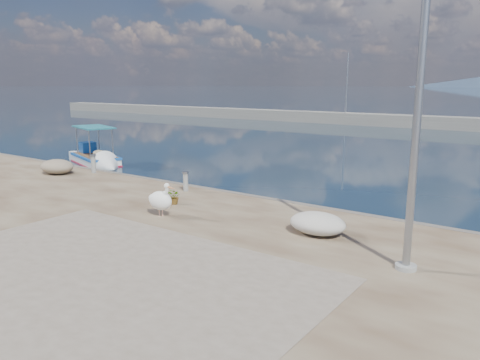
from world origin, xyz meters
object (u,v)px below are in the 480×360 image
lamp_post (418,110)px  bollard_near (186,181)px  pelican (161,200)px  boat_left (95,160)px

lamp_post → bollard_near: 9.53m
pelican → lamp_post: size_ratio=0.15×
lamp_post → bollard_near: size_ratio=9.83×
pelican → bollard_near: (-1.63, 2.85, -0.10)m
pelican → lamp_post: lamp_post is taller
boat_left → lamp_post: (18.67, -6.35, 3.61)m
lamp_post → bollard_near: bearing=162.7°
pelican → bollard_near: size_ratio=1.48×
pelican → boat_left: bearing=152.5°
boat_left → lamp_post: size_ratio=0.74×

